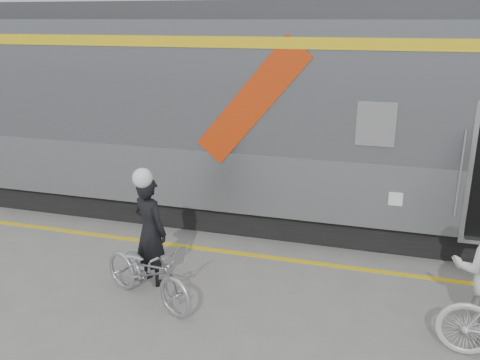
% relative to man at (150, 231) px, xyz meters
% --- Properties ---
extents(ground, '(90.00, 90.00, 0.00)m').
position_rel_man_xyz_m(ground, '(1.79, -0.88, -0.83)').
color(ground, slate).
rests_on(ground, ground).
extents(train, '(24.00, 3.17, 4.10)m').
position_rel_man_xyz_m(train, '(2.86, 3.32, 1.22)').
color(train, black).
rests_on(train, ground).
extents(safety_strip, '(24.00, 0.12, 0.01)m').
position_rel_man_xyz_m(safety_strip, '(1.79, 1.27, -0.83)').
color(safety_strip, yellow).
rests_on(safety_strip, ground).
extents(man, '(0.71, 0.61, 1.66)m').
position_rel_man_xyz_m(man, '(0.00, 0.00, 0.00)').
color(man, black).
rests_on(man, ground).
extents(bicycle_left, '(1.83, 1.26, 0.91)m').
position_rel_man_xyz_m(bicycle_left, '(0.20, -0.55, -0.37)').
color(bicycle_left, '#A6A8AE').
rests_on(bicycle_left, ground).
extents(helmet_man, '(0.29, 0.29, 0.29)m').
position_rel_man_xyz_m(helmet_man, '(0.00, 0.00, 0.97)').
color(helmet_man, white).
rests_on(helmet_man, man).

